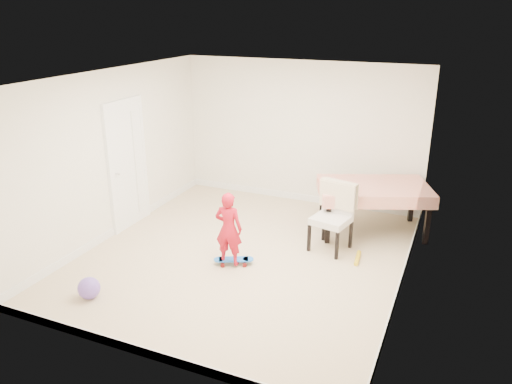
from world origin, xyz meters
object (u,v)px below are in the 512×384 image
at_px(dining_chair, 331,218).
at_px(child, 229,231).
at_px(dining_table, 372,208).
at_px(balloon, 89,288).
at_px(skateboard, 234,261).

distance_m(dining_chair, child, 1.58).
xyz_separation_m(dining_table, child, (-1.62, -1.95, 0.13)).
height_order(child, balloon, child).
distance_m(child, balloon, 1.96).
xyz_separation_m(dining_chair, skateboard, (-1.13, -1.00, -0.47)).
height_order(dining_chair, child, child).
xyz_separation_m(skateboard, child, (-0.04, -0.05, 0.49)).
height_order(dining_table, dining_chair, dining_chair).
height_order(dining_chair, skateboard, dining_chair).
relative_size(child, balloon, 3.82).
height_order(dining_chair, balloon, dining_chair).
relative_size(skateboard, balloon, 2.03).
bearing_deg(skateboard, balloon, -155.51).
bearing_deg(dining_table, skateboard, -151.60).
xyz_separation_m(dining_table, skateboard, (-1.58, -1.90, -0.36)).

